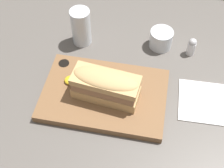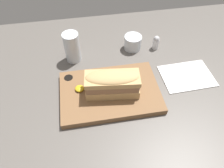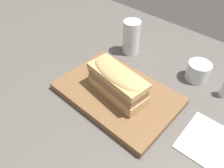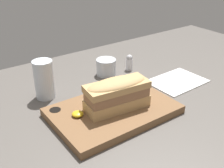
{
  "view_description": "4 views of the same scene",
  "coord_description": "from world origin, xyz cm",
  "px_view_note": "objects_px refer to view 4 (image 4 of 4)",
  "views": [
    {
      "loc": [
        11.14,
        -55.13,
        77.2
      ],
      "look_at": [
        1.44,
        -4.11,
        8.14
      ],
      "focal_mm": 50.0,
      "sensor_mm": 36.0,
      "label": 1
    },
    {
      "loc": [
        -8.16,
        -53.12,
        65.49
      ],
      "look_at": [
        -0.23,
        -6.41,
        9.62
      ],
      "focal_mm": 35.0,
      "sensor_mm": 36.0,
      "label": 2
    },
    {
      "loc": [
        29.11,
        -39.81,
        51.22
      ],
      "look_at": [
        -0.72,
        -7.12,
        8.89
      ],
      "focal_mm": 35.0,
      "sensor_mm": 36.0,
      "label": 3
    },
    {
      "loc": [
        -41.56,
        -61.25,
        47.74
      ],
      "look_at": [
        0.25,
        -2.8,
        10.89
      ],
      "focal_mm": 45.0,
      "sensor_mm": 36.0,
      "label": 4
    }
  ],
  "objects_px": {
    "water_glass": "(44,82)",
    "salt_shaker": "(129,62)",
    "sandwich": "(118,92)",
    "napkin": "(177,81)",
    "serving_board": "(113,111)",
    "wine_glass": "(106,67)"
  },
  "relations": [
    {
      "from": "water_glass",
      "to": "salt_shaker",
      "type": "relative_size",
      "value": 2.01
    },
    {
      "from": "serving_board",
      "to": "napkin",
      "type": "relative_size",
      "value": 1.76
    },
    {
      "from": "sandwich",
      "to": "water_glass",
      "type": "bearing_deg",
      "value": 120.57
    },
    {
      "from": "serving_board",
      "to": "sandwich",
      "type": "relative_size",
      "value": 1.85
    },
    {
      "from": "serving_board",
      "to": "napkin",
      "type": "height_order",
      "value": "serving_board"
    },
    {
      "from": "napkin",
      "to": "wine_glass",
      "type": "bearing_deg",
      "value": 130.45
    },
    {
      "from": "serving_board",
      "to": "napkin",
      "type": "bearing_deg",
      "value": 6.63
    },
    {
      "from": "water_glass",
      "to": "napkin",
      "type": "relative_size",
      "value": 0.63
    },
    {
      "from": "sandwich",
      "to": "napkin",
      "type": "bearing_deg",
      "value": 8.64
    },
    {
      "from": "serving_board",
      "to": "wine_glass",
      "type": "relative_size",
      "value": 4.78
    },
    {
      "from": "wine_glass",
      "to": "salt_shaker",
      "type": "relative_size",
      "value": 1.18
    },
    {
      "from": "napkin",
      "to": "water_glass",
      "type": "bearing_deg",
      "value": 157.95
    },
    {
      "from": "sandwich",
      "to": "salt_shaker",
      "type": "xyz_separation_m",
      "value": [
        0.23,
        0.23,
        -0.04
      ]
    },
    {
      "from": "salt_shaker",
      "to": "wine_glass",
      "type": "bearing_deg",
      "value": 170.28
    },
    {
      "from": "wine_glass",
      "to": "serving_board",
      "type": "bearing_deg",
      "value": -120.47
    },
    {
      "from": "salt_shaker",
      "to": "sandwich",
      "type": "bearing_deg",
      "value": -134.47
    },
    {
      "from": "serving_board",
      "to": "wine_glass",
      "type": "distance_m",
      "value": 0.28
    },
    {
      "from": "water_glass",
      "to": "napkin",
      "type": "xyz_separation_m",
      "value": [
        0.43,
        -0.17,
        -0.05
      ]
    },
    {
      "from": "sandwich",
      "to": "napkin",
      "type": "relative_size",
      "value": 0.95
    },
    {
      "from": "serving_board",
      "to": "water_glass",
      "type": "bearing_deg",
      "value": 119.17
    },
    {
      "from": "water_glass",
      "to": "napkin",
      "type": "bearing_deg",
      "value": -22.05
    },
    {
      "from": "water_glass",
      "to": "salt_shaker",
      "type": "xyz_separation_m",
      "value": [
        0.36,
        0.01,
        -0.02
      ]
    }
  ]
}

